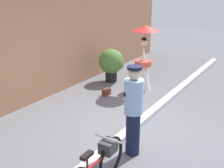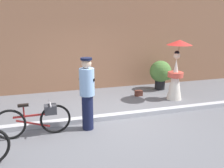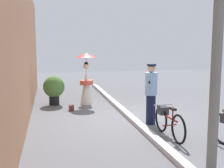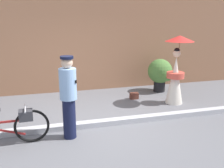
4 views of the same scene
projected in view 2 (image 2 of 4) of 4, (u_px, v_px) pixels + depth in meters
name	position (u px, v px, depth m)	size (l,w,h in m)	color
ground_plane	(110.00, 119.00, 6.26)	(30.00, 30.00, 0.00)	slate
building_wall	(85.00, 33.00, 8.65)	(14.00, 0.40, 4.10)	#9E6B4C
sidewalk_curb	(110.00, 117.00, 6.25)	(14.00, 0.20, 0.12)	#B2B2B7
bicycle_near_officer	(36.00, 119.00, 5.26)	(1.64, 0.48, 0.76)	black
person_officer	(87.00, 92.00, 5.47)	(0.34, 0.34, 1.69)	#141938
person_with_parasol	(176.00, 70.00, 7.62)	(0.79, 0.79, 1.91)	silver
potted_plant_by_door	(161.00, 73.00, 8.83)	(0.81, 0.79, 1.07)	black
backpack_on_pavement	(139.00, 93.00, 8.16)	(0.24, 0.16, 0.19)	#592D23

